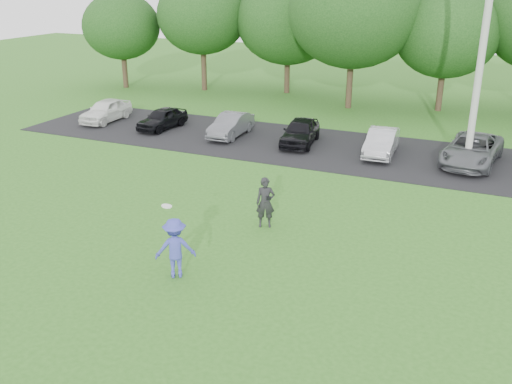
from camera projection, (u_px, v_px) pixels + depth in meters
ground at (202, 283)px, 14.80m from camera, size 100.00×100.00×0.00m
parking_lot at (341, 150)px, 25.89m from camera, size 32.00×6.50×0.03m
utility_pole at (483, 48)px, 21.76m from camera, size 0.28×0.28×9.66m
frisbee_player at (175, 248)px, 14.85m from camera, size 1.23×1.09×2.04m
camera_bystander at (265, 203)px, 17.82m from camera, size 0.70×0.60×1.62m
parked_cars at (360, 138)px, 25.48m from camera, size 27.97×4.56×1.21m
tree_row at (420, 23)px, 31.88m from camera, size 42.39×9.85×8.64m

